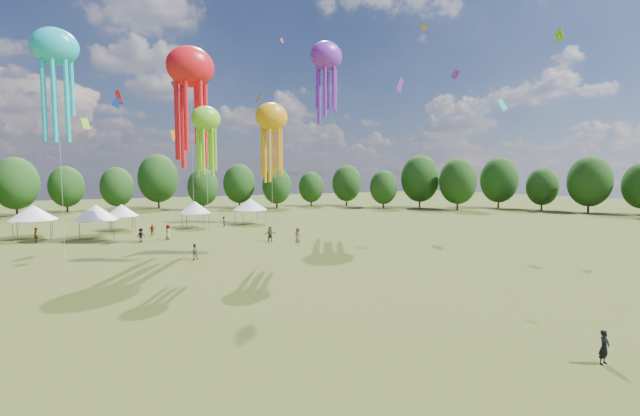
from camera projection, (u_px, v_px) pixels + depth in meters
ground at (427, 380)px, 17.67m from camera, size 300.00×300.00×0.00m
observer_main at (604, 347)px, 19.13m from camera, size 0.57×0.38×1.55m
spectator_near at (194, 252)px, 42.49m from camera, size 0.78×0.62×1.57m
spectators_far at (201, 232)px, 56.26m from camera, size 29.37×21.02×1.92m
festival_tents at (145, 209)px, 63.47m from camera, size 36.76×11.98×4.45m
show_kites at (229, 84)px, 55.85m from camera, size 51.32×25.79×30.78m
small_kites at (186, 0)px, 51.74m from camera, size 76.77×59.14×45.55m
treeline at (138, 186)px, 69.49m from camera, size 201.57×95.24×13.43m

